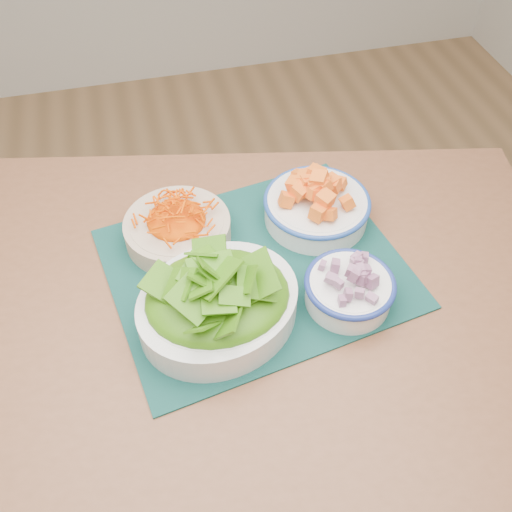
% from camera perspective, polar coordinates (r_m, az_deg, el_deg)
% --- Properties ---
extents(ground, '(4.00, 4.00, 0.00)m').
position_cam_1_polar(ground, '(1.68, -0.70, -19.27)').
color(ground, '#AC8153').
rests_on(ground, ground).
extents(table, '(1.42, 1.10, 0.75)m').
position_cam_1_polar(table, '(1.07, -3.62, -8.02)').
color(table, brown).
rests_on(table, ground).
extents(placemat, '(0.58, 0.50, 0.00)m').
position_cam_1_polar(placemat, '(1.05, 0.00, -1.16)').
color(placemat, black).
rests_on(placemat, table).
extents(carrot_bowl, '(0.24, 0.24, 0.08)m').
position_cam_1_polar(carrot_bowl, '(1.08, -7.90, 3.16)').
color(carrot_bowl, '#C4AD92').
rests_on(carrot_bowl, placemat).
extents(squash_bowl, '(0.24, 0.24, 0.10)m').
position_cam_1_polar(squash_bowl, '(1.11, 6.14, 5.52)').
color(squash_bowl, silver).
rests_on(squash_bowl, placemat).
extents(lettuce_bowl, '(0.34, 0.32, 0.12)m').
position_cam_1_polar(lettuce_bowl, '(0.93, -3.85, -4.26)').
color(lettuce_bowl, silver).
rests_on(lettuce_bowl, placemat).
extents(onion_bowl, '(0.19, 0.19, 0.08)m').
position_cam_1_polar(onion_bowl, '(0.98, 9.35, -2.98)').
color(onion_bowl, white).
rests_on(onion_bowl, placemat).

